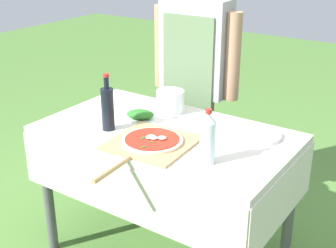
{
  "coord_description": "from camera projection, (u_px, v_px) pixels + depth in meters",
  "views": [
    {
      "loc": [
        1.24,
        -1.81,
        1.74
      ],
      "look_at": [
        0.01,
        0.0,
        0.82
      ],
      "focal_mm": 50.0,
      "sensor_mm": 36.0,
      "label": 1
    }
  ],
  "objects": [
    {
      "name": "mixing_tub",
      "position": [
        170.0,
        101.0,
        2.62
      ],
      "size": [
        0.16,
        0.16,
        0.12
      ],
      "primitive_type": "cylinder",
      "color": "silver",
      "rests_on": "prep_table"
    },
    {
      "name": "oil_bottle",
      "position": [
        108.0,
        108.0,
        2.36
      ],
      "size": [
        0.06,
        0.06,
        0.3
      ],
      "color": "black",
      "rests_on": "prep_table"
    },
    {
      "name": "water_bottle",
      "position": [
        208.0,
        138.0,
        2.02
      ],
      "size": [
        0.07,
        0.07,
        0.25
      ],
      "color": "silver",
      "rests_on": "prep_table"
    },
    {
      "name": "person_cook",
      "position": [
        195.0,
        71.0,
        2.89
      ],
      "size": [
        0.59,
        0.2,
        1.56
      ],
      "rotation": [
        0.0,
        0.0,
        3.17
      ],
      "color": "#70604C",
      "rests_on": "ground"
    },
    {
      "name": "pizza_on_peel",
      "position": [
        150.0,
        142.0,
        2.23
      ],
      "size": [
        0.4,
        0.64,
        0.05
      ],
      "rotation": [
        0.0,
        0.0,
        0.06
      ],
      "color": "tan",
      "rests_on": "prep_table"
    },
    {
      "name": "herb_container",
      "position": [
        140.0,
        115.0,
        2.53
      ],
      "size": [
        0.21,
        0.18,
        0.05
      ],
      "rotation": [
        0.0,
        0.0,
        0.39
      ],
      "color": "silver",
      "rests_on": "prep_table"
    },
    {
      "name": "prep_table",
      "position": [
        166.0,
        151.0,
        2.44
      ],
      "size": [
        1.31,
        0.76,
        0.78
      ],
      "color": "beige",
      "rests_on": "ground"
    },
    {
      "name": "plate_stack",
      "position": [
        256.0,
        135.0,
        2.32
      ],
      "size": [
        0.25,
        0.25,
        0.02
      ],
      "color": "white",
      "rests_on": "prep_table"
    }
  ]
}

